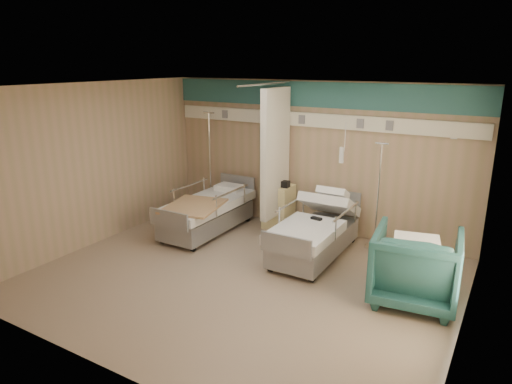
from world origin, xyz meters
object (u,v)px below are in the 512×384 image
at_px(bed_right, 315,238).
at_px(bedside_cabinet, 279,206).
at_px(visitor_armchair, 415,267).
at_px(iv_stand_left, 211,194).
at_px(iv_stand_right, 376,227).
at_px(bed_left, 207,216).

relative_size(bed_right, bedside_cabinet, 2.54).
distance_m(visitor_armchair, iv_stand_left, 4.78).
bearing_deg(iv_stand_right, bed_right, -132.22).
height_order(bedside_cabinet, visitor_armchair, visitor_armchair).
distance_m(bedside_cabinet, iv_stand_right, 1.92).
bearing_deg(visitor_armchair, bedside_cabinet, -35.53).
bearing_deg(visitor_armchair, iv_stand_left, -26.16).
bearing_deg(iv_stand_right, bedside_cabinet, 178.36).
distance_m(visitor_armchair, iv_stand_right, 1.84).
distance_m(bedside_cabinet, visitor_armchair, 3.31).
distance_m(bed_right, visitor_armchair, 1.89).
relative_size(bed_left, bedside_cabinet, 2.54).
bearing_deg(bed_right, bed_left, 180.00).
height_order(bedside_cabinet, iv_stand_right, iv_stand_right).
relative_size(bedside_cabinet, iv_stand_right, 0.46).
height_order(visitor_armchair, iv_stand_right, iv_stand_right).
bearing_deg(iv_stand_left, iv_stand_right, -0.92).
relative_size(bed_right, iv_stand_right, 1.17).
height_order(iv_stand_right, iv_stand_left, iv_stand_left).
bearing_deg(iv_stand_left, bedside_cabinet, -0.06).
bearing_deg(bed_left, visitor_armchair, -10.11).
bearing_deg(visitor_armchair, iv_stand_right, -64.27).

